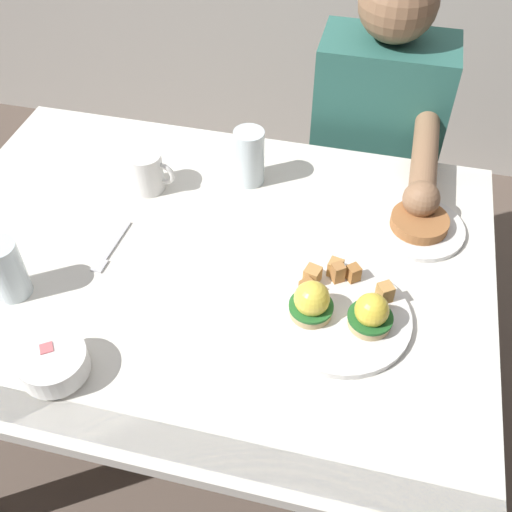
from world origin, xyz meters
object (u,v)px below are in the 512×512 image
object	(u,v)px
eggs_benedict_plate	(340,310)
coffee_mug	(147,171)
water_glass_near	(249,159)
diner_person	(375,148)
water_glass_far	(8,273)
fruit_bowl	(55,364)
dining_table	(202,292)
side_plate	(419,225)
fork	(110,249)

from	to	relation	value
eggs_benedict_plate	coffee_mug	bearing A→B (deg)	150.10
water_glass_near	diner_person	bearing A→B (deg)	49.54
water_glass_far	coffee_mug	bearing A→B (deg)	68.34
fruit_bowl	water_glass_far	bearing A→B (deg)	137.72
water_glass_near	water_glass_far	bearing A→B (deg)	-129.29
coffee_mug	dining_table	bearing A→B (deg)	-46.88
coffee_mug	water_glass_near	bearing A→B (deg)	20.61
coffee_mug	eggs_benedict_plate	bearing A→B (deg)	-29.90
fruit_bowl	water_glass_far	world-z (taller)	water_glass_far
eggs_benedict_plate	water_glass_far	size ratio (longest dim) A/B	2.12
water_glass_far	side_plate	distance (m)	0.85
coffee_mug	fork	xyz separation A→B (m)	(-0.01, -0.21, -0.05)
dining_table	side_plate	size ratio (longest dim) A/B	6.00
fruit_bowl	coffee_mug	size ratio (longest dim) A/B	1.08
fork	water_glass_near	world-z (taller)	water_glass_near
fork	coffee_mug	bearing A→B (deg)	88.05
fruit_bowl	dining_table	bearing A→B (deg)	64.11
dining_table	coffee_mug	distance (m)	0.31
water_glass_far	dining_table	bearing A→B (deg)	27.45
fruit_bowl	side_plate	xyz separation A→B (m)	(0.59, 0.52, -0.02)
dining_table	coffee_mug	size ratio (longest dim) A/B	10.76
eggs_benedict_plate	diner_person	distance (m)	0.70
water_glass_far	diner_person	world-z (taller)	diner_person
dining_table	fork	bearing A→B (deg)	-174.39
dining_table	coffee_mug	bearing A→B (deg)	133.12
water_glass_far	water_glass_near	bearing A→B (deg)	50.71
water_glass_near	side_plate	world-z (taller)	water_glass_near
side_plate	diner_person	bearing A→B (deg)	106.73
dining_table	eggs_benedict_plate	distance (m)	0.34
dining_table	fruit_bowl	bearing A→B (deg)	-115.89
water_glass_near	diner_person	distance (m)	0.45
side_plate	dining_table	bearing A→B (deg)	-155.77
water_glass_near	side_plate	size ratio (longest dim) A/B	0.68
diner_person	water_glass_far	bearing A→B (deg)	-129.79
eggs_benedict_plate	diner_person	world-z (taller)	diner_person
water_glass_near	fork	bearing A→B (deg)	-127.66
diner_person	side_plate	bearing A→B (deg)	-73.27
dining_table	side_plate	bearing A→B (deg)	24.23
fruit_bowl	diner_person	size ratio (longest dim) A/B	0.11
dining_table	water_glass_far	world-z (taller)	water_glass_far
diner_person	coffee_mug	bearing A→B (deg)	-140.68
diner_person	fruit_bowl	bearing A→B (deg)	-117.09
eggs_benedict_plate	coffee_mug	distance (m)	0.56
eggs_benedict_plate	water_glass_near	size ratio (longest dim) A/B	1.99
dining_table	water_glass_near	distance (m)	0.33
water_glass_far	side_plate	size ratio (longest dim) A/B	0.64
side_plate	eggs_benedict_plate	bearing A→B (deg)	-115.19
water_glass_far	fork	bearing A→B (deg)	47.73
eggs_benedict_plate	water_glass_near	world-z (taller)	water_glass_near
fork	water_glass_near	size ratio (longest dim) A/B	1.15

